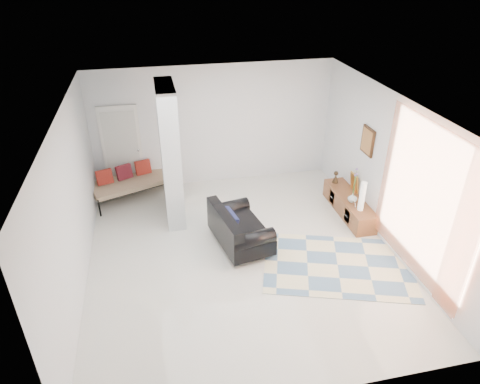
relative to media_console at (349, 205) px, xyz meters
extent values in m
plane|color=silver|center=(-2.52, -0.90, -0.20)|extent=(6.00, 6.00, 0.00)
plane|color=white|center=(-2.52, -0.90, 2.60)|extent=(6.00, 6.00, 0.00)
plane|color=white|center=(-2.52, 2.10, 1.20)|extent=(6.00, 0.00, 6.00)
plane|color=white|center=(-2.52, -3.90, 1.20)|extent=(6.00, 0.00, 6.00)
plane|color=white|center=(-5.27, -0.90, 1.20)|extent=(0.00, 6.00, 6.00)
plane|color=white|center=(0.23, -0.90, 1.20)|extent=(0.00, 6.00, 6.00)
cube|color=silver|center=(-3.62, 0.70, 1.20)|extent=(0.35, 1.20, 2.80)
cube|color=white|center=(-4.62, 2.06, 0.82)|extent=(0.85, 0.06, 2.04)
plane|color=#DD693A|center=(0.15, -2.05, 1.25)|extent=(0.00, 2.55, 2.55)
cube|color=#3F2311|center=(0.20, 0.00, 1.45)|extent=(0.04, 0.45, 0.55)
cube|color=brown|center=(0.00, 0.00, 0.00)|extent=(0.45, 1.76, 0.40)
cube|color=#3F2311|center=(-0.22, -0.39, 0.00)|extent=(0.02, 0.23, 0.28)
cube|color=#3F2311|center=(-0.22, 0.39, 0.00)|extent=(0.02, 0.23, 0.28)
cube|color=#ECAB45|center=(0.18, 0.24, 0.40)|extent=(0.09, 0.32, 0.40)
cube|color=silver|center=(-0.10, -0.39, 0.26)|extent=(0.04, 0.10, 0.12)
cylinder|color=silver|center=(-2.68, -1.21, -0.15)|extent=(0.05, 0.05, 0.10)
cylinder|color=silver|center=(-2.91, -0.09, -0.15)|extent=(0.05, 0.05, 0.10)
cylinder|color=silver|center=(-2.06, -1.09, -0.15)|extent=(0.05, 0.05, 0.10)
cylinder|color=silver|center=(-2.28, 0.04, -0.15)|extent=(0.05, 0.05, 0.10)
cube|color=black|center=(-2.48, -0.59, 0.05)|extent=(1.09, 1.52, 0.30)
cube|color=black|center=(-2.79, -0.65, 0.38)|extent=(0.46, 1.40, 0.36)
cylinder|color=black|center=(-2.37, -1.15, 0.28)|extent=(0.83, 0.43, 0.28)
cylinder|color=black|center=(-2.59, -0.02, 0.28)|extent=(0.83, 0.43, 0.28)
cube|color=black|center=(-2.68, -0.63, 0.40)|extent=(0.24, 0.53, 0.31)
cylinder|color=black|center=(-5.17, 0.99, 0.00)|extent=(0.04, 0.04, 0.40)
cylinder|color=black|center=(-3.39, 1.66, 0.00)|extent=(0.04, 0.04, 0.40)
cylinder|color=black|center=(-5.45, 1.73, 0.00)|extent=(0.04, 0.04, 0.40)
cylinder|color=black|center=(-3.67, 2.40, 0.00)|extent=(0.04, 0.04, 0.40)
cube|color=#C3B08E|center=(-4.42, 1.70, 0.18)|extent=(2.08, 1.43, 0.12)
cube|color=maroon|center=(-5.04, 1.62, 0.40)|extent=(0.38, 0.27, 0.33)
cube|color=maroon|center=(-4.63, 1.78, 0.40)|extent=(0.38, 0.27, 0.33)
cube|color=maroon|center=(-4.21, 1.94, 0.40)|extent=(0.38, 0.27, 0.33)
cube|color=beige|center=(-0.92, -1.58, -0.20)|extent=(3.00, 2.45, 0.01)
cylinder|color=white|center=(-0.02, -0.51, 0.50)|extent=(0.11, 0.11, 0.61)
imported|color=silver|center=(-0.05, -0.19, 0.29)|extent=(0.21, 0.21, 0.20)
camera|label=1|loc=(-3.89, -7.08, 4.70)|focal=32.00mm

